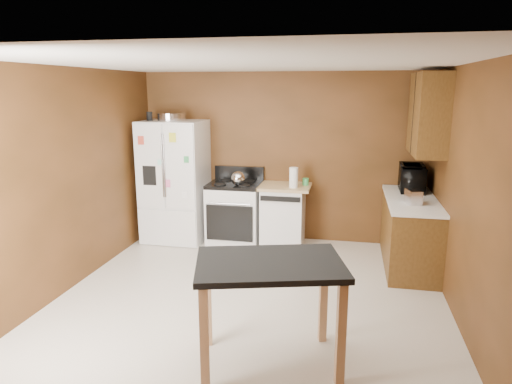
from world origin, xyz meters
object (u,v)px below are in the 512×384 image
(roasting_pan, at_px, (171,117))
(microwave, at_px, (412,179))
(toaster, at_px, (413,197))
(gas_range, at_px, (235,212))
(dishwasher, at_px, (283,214))
(kettle, at_px, (238,178))
(island, at_px, (270,278))
(pen_cup, at_px, (149,116))
(paper_towel, at_px, (294,178))
(refrigerator, at_px, (175,181))
(green_canister, at_px, (306,182))

(roasting_pan, relative_size, microwave, 0.73)
(roasting_pan, relative_size, toaster, 1.81)
(gas_range, xyz_separation_m, dishwasher, (0.72, 0.02, -0.01))
(kettle, xyz_separation_m, island, (0.96, -2.83, -0.24))
(pen_cup, relative_size, paper_towel, 0.45)
(pen_cup, relative_size, kettle, 0.63)
(pen_cup, distance_m, microwave, 3.80)
(pen_cup, distance_m, toaster, 3.80)
(roasting_pan, xyz_separation_m, island, (1.99, -2.99, -1.09))
(island, bearing_deg, gas_range, 109.29)
(dishwasher, bearing_deg, pen_cup, -175.30)
(dishwasher, height_order, island, island)
(dishwasher, bearing_deg, gas_range, -178.06)
(refrigerator, bearing_deg, pen_cup, -166.77)
(toaster, distance_m, refrigerator, 3.40)
(roasting_pan, xyz_separation_m, refrigerator, (0.04, -0.06, -0.95))
(kettle, distance_m, dishwasher, 0.86)
(paper_towel, bearing_deg, microwave, 3.21)
(toaster, xyz_separation_m, dishwasher, (-1.69, 0.79, -0.53))
(green_canister, height_order, toaster, toaster)
(pen_cup, distance_m, dishwasher, 2.41)
(dishwasher, bearing_deg, kettle, -164.50)
(refrigerator, relative_size, gas_range, 1.64)
(paper_towel, relative_size, microwave, 0.49)
(toaster, height_order, gas_range, gas_range)
(microwave, xyz_separation_m, refrigerator, (-3.40, -0.05, -0.16))
(roasting_pan, relative_size, pen_cup, 3.31)
(refrigerator, relative_size, island, 1.34)
(paper_towel, bearing_deg, refrigerator, 178.87)
(toaster, height_order, island, toaster)
(roasting_pan, xyz_separation_m, microwave, (3.44, -0.01, -0.79))
(toaster, distance_m, island, 2.62)
(toaster, relative_size, refrigerator, 0.13)
(green_canister, relative_size, dishwasher, 0.11)
(refrigerator, xyz_separation_m, dishwasher, (1.63, 0.09, -0.45))
(pen_cup, distance_m, kettle, 1.57)
(paper_towel, xyz_separation_m, gas_range, (-0.88, 0.10, -0.57))
(refrigerator, bearing_deg, roasting_pan, 121.79)
(paper_towel, bearing_deg, green_canister, 52.99)
(roasting_pan, relative_size, refrigerator, 0.23)
(toaster, relative_size, dishwasher, 0.26)
(roasting_pan, distance_m, microwave, 3.53)
(pen_cup, distance_m, green_canister, 2.45)
(kettle, bearing_deg, island, -71.31)
(green_canister, bearing_deg, microwave, -4.33)
(microwave, relative_size, gas_range, 0.53)
(kettle, height_order, refrigerator, refrigerator)
(green_canister, bearing_deg, gas_range, -174.22)
(paper_towel, bearing_deg, kettle, -175.99)
(gas_range, bearing_deg, roasting_pan, 179.78)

